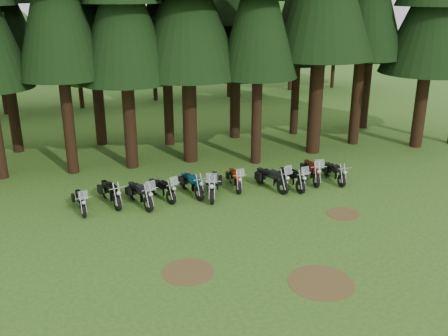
{
  "coord_description": "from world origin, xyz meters",
  "views": [
    {
      "loc": [
        -6.44,
        -16.46,
        9.02
      ],
      "look_at": [
        0.59,
        5.0,
        1.0
      ],
      "focal_mm": 40.0,
      "sensor_mm": 36.0,
      "label": 1
    }
  ],
  "objects_px": {
    "motorcycle_9": "(312,172)",
    "motorcycle_0": "(81,202)",
    "motorcycle_6": "(235,179)",
    "motorcycle_7": "(272,179)",
    "motorcycle_3": "(162,190)",
    "motorcycle_5": "(213,186)",
    "motorcycle_8": "(292,179)",
    "motorcycle_4": "(191,185)",
    "motorcycle_10": "(335,173)",
    "motorcycle_2": "(140,195)",
    "motorcycle_1": "(111,194)"
  },
  "relations": [
    {
      "from": "motorcycle_5",
      "to": "motorcycle_9",
      "type": "height_order",
      "value": "motorcycle_5"
    },
    {
      "from": "motorcycle_2",
      "to": "motorcycle_9",
      "type": "distance_m",
      "value": 8.65
    },
    {
      "from": "motorcycle_2",
      "to": "motorcycle_7",
      "type": "distance_m",
      "value": 6.32
    },
    {
      "from": "motorcycle_3",
      "to": "motorcycle_4",
      "type": "xyz_separation_m",
      "value": [
        1.44,
        0.15,
        0.02
      ]
    },
    {
      "from": "motorcycle_0",
      "to": "motorcycle_6",
      "type": "height_order",
      "value": "motorcycle_6"
    },
    {
      "from": "motorcycle_3",
      "to": "motorcycle_4",
      "type": "height_order",
      "value": "motorcycle_3"
    },
    {
      "from": "motorcycle_5",
      "to": "motorcycle_8",
      "type": "xyz_separation_m",
      "value": [
        3.92,
        -0.17,
        -0.05
      ]
    },
    {
      "from": "motorcycle_4",
      "to": "motorcycle_8",
      "type": "height_order",
      "value": "motorcycle_8"
    },
    {
      "from": "motorcycle_1",
      "to": "motorcycle_8",
      "type": "height_order",
      "value": "motorcycle_8"
    },
    {
      "from": "motorcycle_5",
      "to": "motorcycle_10",
      "type": "bearing_deg",
      "value": 19.88
    },
    {
      "from": "motorcycle_0",
      "to": "motorcycle_5",
      "type": "height_order",
      "value": "motorcycle_5"
    },
    {
      "from": "motorcycle_3",
      "to": "motorcycle_7",
      "type": "height_order",
      "value": "motorcycle_7"
    },
    {
      "from": "motorcycle_1",
      "to": "motorcycle_10",
      "type": "height_order",
      "value": "motorcycle_1"
    },
    {
      "from": "motorcycle_4",
      "to": "motorcycle_5",
      "type": "xyz_separation_m",
      "value": [
        0.89,
        -0.57,
        0.05
      ]
    },
    {
      "from": "motorcycle_8",
      "to": "motorcycle_0",
      "type": "bearing_deg",
      "value": 170.67
    },
    {
      "from": "motorcycle_8",
      "to": "motorcycle_9",
      "type": "bearing_deg",
      "value": 14.45
    },
    {
      "from": "motorcycle_3",
      "to": "motorcycle_9",
      "type": "xyz_separation_m",
      "value": [
        7.59,
        -0.06,
        0.04
      ]
    },
    {
      "from": "motorcycle_2",
      "to": "motorcycle_5",
      "type": "height_order",
      "value": "motorcycle_5"
    },
    {
      "from": "motorcycle_8",
      "to": "motorcycle_4",
      "type": "bearing_deg",
      "value": 164.1
    },
    {
      "from": "motorcycle_9",
      "to": "motorcycle_0",
      "type": "bearing_deg",
      "value": -168.65
    },
    {
      "from": "motorcycle_8",
      "to": "motorcycle_10",
      "type": "height_order",
      "value": "motorcycle_8"
    },
    {
      "from": "motorcycle_0",
      "to": "motorcycle_8",
      "type": "distance_m",
      "value": 9.86
    },
    {
      "from": "motorcycle_5",
      "to": "motorcycle_4",
      "type": "bearing_deg",
      "value": 167.55
    },
    {
      "from": "motorcycle_8",
      "to": "motorcycle_9",
      "type": "distance_m",
      "value": 1.44
    },
    {
      "from": "motorcycle_4",
      "to": "motorcycle_9",
      "type": "distance_m",
      "value": 6.15
    },
    {
      "from": "motorcycle_8",
      "to": "motorcycle_5",
      "type": "bearing_deg",
      "value": 170.39
    },
    {
      "from": "motorcycle_4",
      "to": "motorcycle_8",
      "type": "bearing_deg",
      "value": -18.94
    },
    {
      "from": "motorcycle_0",
      "to": "motorcycle_2",
      "type": "distance_m",
      "value": 2.55
    },
    {
      "from": "motorcycle_1",
      "to": "motorcycle_7",
      "type": "xyz_separation_m",
      "value": [
        7.54,
        -0.61,
        0.01
      ]
    },
    {
      "from": "motorcycle_8",
      "to": "motorcycle_10",
      "type": "xyz_separation_m",
      "value": [
        2.41,
        0.13,
        -0.03
      ]
    },
    {
      "from": "motorcycle_10",
      "to": "motorcycle_3",
      "type": "bearing_deg",
      "value": 179.57
    },
    {
      "from": "motorcycle_9",
      "to": "motorcycle_1",
      "type": "bearing_deg",
      "value": -170.89
    },
    {
      "from": "motorcycle_3",
      "to": "motorcycle_5",
      "type": "bearing_deg",
      "value": -31.68
    },
    {
      "from": "motorcycle_4",
      "to": "motorcycle_10",
      "type": "bearing_deg",
      "value": -15.04
    },
    {
      "from": "motorcycle_5",
      "to": "motorcycle_8",
      "type": "bearing_deg",
      "value": 17.78
    },
    {
      "from": "motorcycle_8",
      "to": "motorcycle_3",
      "type": "bearing_deg",
      "value": 167.45
    },
    {
      "from": "motorcycle_1",
      "to": "motorcycle_4",
      "type": "relative_size",
      "value": 1.01
    },
    {
      "from": "motorcycle_5",
      "to": "motorcycle_8",
      "type": "height_order",
      "value": "motorcycle_5"
    },
    {
      "from": "motorcycle_6",
      "to": "motorcycle_7",
      "type": "xyz_separation_m",
      "value": [
        1.62,
        -0.65,
        0.06
      ]
    },
    {
      "from": "motorcycle_5",
      "to": "motorcycle_9",
      "type": "distance_m",
      "value": 5.27
    },
    {
      "from": "motorcycle_10",
      "to": "motorcycle_9",
      "type": "bearing_deg",
      "value": 162.1
    },
    {
      "from": "motorcycle_10",
      "to": "motorcycle_6",
      "type": "bearing_deg",
      "value": 174.74
    },
    {
      "from": "motorcycle_3",
      "to": "motorcycle_8",
      "type": "height_order",
      "value": "motorcycle_8"
    },
    {
      "from": "motorcycle_1",
      "to": "motorcycle_2",
      "type": "distance_m",
      "value": 1.36
    },
    {
      "from": "motorcycle_4",
      "to": "motorcycle_10",
      "type": "xyz_separation_m",
      "value": [
        7.22,
        -0.61,
        -0.04
      ]
    },
    {
      "from": "motorcycle_1",
      "to": "motorcycle_7",
      "type": "relative_size",
      "value": 0.99
    },
    {
      "from": "motorcycle_1",
      "to": "motorcycle_5",
      "type": "distance_m",
      "value": 4.65
    },
    {
      "from": "motorcycle_6",
      "to": "motorcycle_7",
      "type": "distance_m",
      "value": 1.75
    },
    {
      "from": "motorcycle_0",
      "to": "motorcycle_9",
      "type": "bearing_deg",
      "value": -5.21
    },
    {
      "from": "motorcycle_7",
      "to": "motorcycle_6",
      "type": "bearing_deg",
      "value": 140.94
    }
  ]
}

